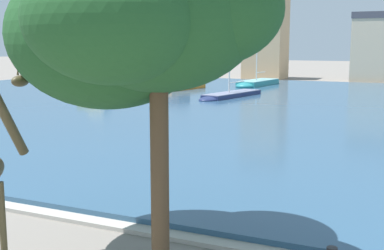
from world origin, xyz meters
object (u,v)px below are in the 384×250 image
at_px(sailboat_orange, 183,86).
at_px(sailboat_yellow, 102,96).
at_px(sailboat_teal, 255,84).
at_px(sailboat_navy, 228,96).
at_px(shade_tree, 144,22).

bearing_deg(sailboat_orange, sailboat_yellow, -98.42).
bearing_deg(sailboat_teal, sailboat_yellow, -111.25).
relative_size(sailboat_navy, shade_tree, 1.22).
distance_m(sailboat_navy, sailboat_yellow, 10.85).
relative_size(sailboat_orange, shade_tree, 1.19).
distance_m(sailboat_yellow, shade_tree, 32.70).
bearing_deg(sailboat_orange, sailboat_navy, -39.01).
height_order(sailboat_navy, sailboat_orange, sailboat_orange).
xyz_separation_m(sailboat_teal, sailboat_orange, (-5.64, -7.12, 0.17)).
bearing_deg(sailboat_yellow, sailboat_orange, 81.58).
bearing_deg(shade_tree, sailboat_teal, 104.71).
xyz_separation_m(sailboat_navy, sailboat_teal, (-1.60, 12.99, 0.11)).
height_order(sailboat_teal, sailboat_yellow, sailboat_teal).
distance_m(sailboat_navy, sailboat_orange, 9.32).
xyz_separation_m(sailboat_navy, sailboat_orange, (-7.24, 5.87, 0.27)).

